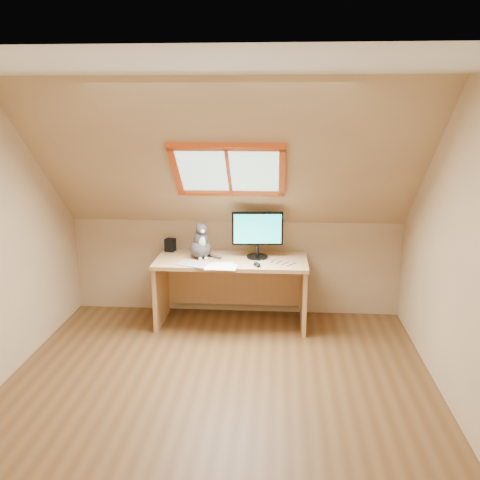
{
  "coord_description": "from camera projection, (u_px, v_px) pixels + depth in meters",
  "views": [
    {
      "loc": [
        0.46,
        -3.75,
        2.18
      ],
      "look_at": [
        0.1,
        1.0,
        0.99
      ],
      "focal_mm": 40.0,
      "sensor_mm": 36.0,
      "label": 1
    }
  ],
  "objects": [
    {
      "name": "mouse",
      "position": [
        257.0,
        264.0,
        5.11
      ],
      "size": [
        0.09,
        0.13,
        0.04
      ],
      "primitive_type": "ellipsoid",
      "rotation": [
        0.0,
        0.0,
        0.31
      ],
      "color": "black",
      "rests_on": "desk"
    },
    {
      "name": "room_shell",
      "position": [
        214.0,
        216.0,
        3.75
      ],
      "size": [
        3.52,
        3.52,
        2.41
      ],
      "color": "tan",
      "rests_on": "ground"
    },
    {
      "name": "cat",
      "position": [
        201.0,
        244.0,
        5.38
      ],
      "size": [
        0.29,
        0.32,
        0.4
      ],
      "color": "#47413F",
      "rests_on": "desk"
    },
    {
      "name": "desk",
      "position": [
        232.0,
        278.0,
        5.47
      ],
      "size": [
        1.52,
        0.66,
        0.69
      ],
      "color": "tan",
      "rests_on": "ground"
    },
    {
      "name": "desk_speaker",
      "position": [
        170.0,
        245.0,
        5.63
      ],
      "size": [
        0.12,
        0.12,
        0.14
      ],
      "primitive_type": "cube",
      "rotation": [
        0.0,
        0.0,
        -0.28
      ],
      "color": "black",
      "rests_on": "desk"
    },
    {
      "name": "cables",
      "position": [
        273.0,
        263.0,
        5.21
      ],
      "size": [
        0.51,
        0.26,
        0.01
      ],
      "color": "silver",
      "rests_on": "desk"
    },
    {
      "name": "papers",
      "position": [
        218.0,
        266.0,
        5.11
      ],
      "size": [
        0.35,
        0.3,
        0.01
      ],
      "color": "white",
      "rests_on": "desk"
    },
    {
      "name": "monitor",
      "position": [
        257.0,
        232.0,
        5.33
      ],
      "size": [
        0.51,
        0.22,
        0.47
      ],
      "color": "black",
      "rests_on": "desk"
    },
    {
      "name": "graphics_tablet",
      "position": [
        194.0,
        264.0,
        5.17
      ],
      "size": [
        0.33,
        0.28,
        0.01
      ],
      "primitive_type": "cube",
      "rotation": [
        0.0,
        0.0,
        -0.34
      ],
      "color": "#B2B2B7",
      "rests_on": "desk"
    },
    {
      "name": "ground",
      "position": [
        217.0,
        393.0,
        4.19
      ],
      "size": [
        3.5,
        3.5,
        0.0
      ],
      "primitive_type": "plane",
      "color": "brown",
      "rests_on": "ground"
    }
  ]
}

